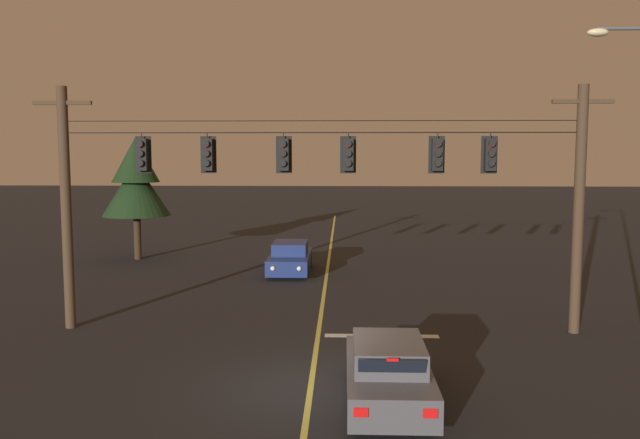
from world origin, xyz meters
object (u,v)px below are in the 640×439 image
Objects in this scene: traffic_light_rightmost at (437,155)px; traffic_light_far_right at (490,155)px; car_waiting_near_lane at (388,373)px; traffic_light_centre at (283,155)px; traffic_light_right_inner at (348,155)px; tree_verge_near at (136,181)px; traffic_light_leftmost at (142,155)px; car_oncoming_lead at (290,258)px; traffic_light_left_inner at (207,155)px.

traffic_light_rightmost is 1.00× the size of traffic_light_far_right.
traffic_light_far_right is 8.14m from car_waiting_near_lane.
traffic_light_centre is 1.00× the size of traffic_light_right_inner.
traffic_light_leftmost is at bearing -71.34° from tree_verge_near.
car_oncoming_lead is (-5.21, 9.64, -4.74)m from traffic_light_rightmost.
traffic_light_centre reaches higher than car_oncoming_lead.
traffic_light_leftmost and traffic_light_rightmost have the same top height.
traffic_light_far_right reaches higher than car_oncoming_lead.
traffic_light_far_right is 12.70m from car_oncoming_lead.
car_oncoming_lead is 0.72× the size of tree_verge_near.
traffic_light_right_inner is at bearing 0.00° from traffic_light_leftmost.
traffic_light_right_inner is 0.20× the size of tree_verge_near.
tree_verge_near reaches higher than car_oncoming_lead.
traffic_light_rightmost is at bearing 72.53° from car_waiting_near_lane.
traffic_light_rightmost and traffic_light_far_right have the same top height.
traffic_light_centre and traffic_light_right_inner have the same top height.
traffic_light_centre reaches higher than car_waiting_near_lane.
traffic_light_leftmost is 11.36m from car_oncoming_lead.
traffic_light_left_inner and traffic_light_centre have the same top height.
traffic_light_far_right is 0.28× the size of car_oncoming_lead.
traffic_light_leftmost is 1.00× the size of traffic_light_centre.
traffic_light_rightmost is (2.65, 0.00, 0.00)m from traffic_light_right_inner.
traffic_light_centre is at bearing -56.28° from tree_verge_near.
traffic_light_leftmost is 6.24m from traffic_light_right_inner.
traffic_light_rightmost reaches higher than car_oncoming_lead.
tree_verge_near is at bearing 135.57° from traffic_light_rightmost.
traffic_light_leftmost is 4.30m from traffic_light_centre.
traffic_light_centre is 15.73m from tree_verge_near.
traffic_light_leftmost is 1.00× the size of traffic_light_far_right.
tree_verge_near is at bearing 116.15° from traffic_light_left_inner.
traffic_light_leftmost is 2.00m from traffic_light_left_inner.
traffic_light_right_inner is 7.47m from car_waiting_near_lane.
traffic_light_leftmost reaches higher than car_oncoming_lead.
traffic_light_centre is at bearing 0.00° from traffic_light_leftmost.
traffic_light_far_right is at bearing 0.00° from traffic_light_rightmost.
traffic_light_right_inner is at bearing -75.17° from car_oncoming_lead.
tree_verge_near is (-10.64, 13.04, -1.39)m from traffic_light_right_inner.
traffic_light_rightmost reaches higher than car_waiting_near_lane.
traffic_light_right_inner is 2.65m from traffic_light_rightmost.
car_waiting_near_lane is (5.10, -5.71, -4.74)m from traffic_light_left_inner.
traffic_light_left_inner is at bearing -63.85° from tree_verge_near.
traffic_light_rightmost is 0.20× the size of tree_verge_near.
traffic_light_leftmost is 0.20× the size of tree_verge_near.
traffic_light_left_inner and traffic_light_far_right have the same top height.
traffic_light_right_inner reaches higher than car_oncoming_lead.
traffic_light_right_inner is at bearing -50.77° from tree_verge_near.
traffic_light_centre is 7.93m from car_waiting_near_lane.
car_waiting_near_lane is (2.80, -5.71, -4.74)m from traffic_light_centre.
traffic_light_centre is (4.30, 0.00, 0.00)m from traffic_light_leftmost.
car_waiting_near_lane is at bearing -63.87° from traffic_light_centre.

